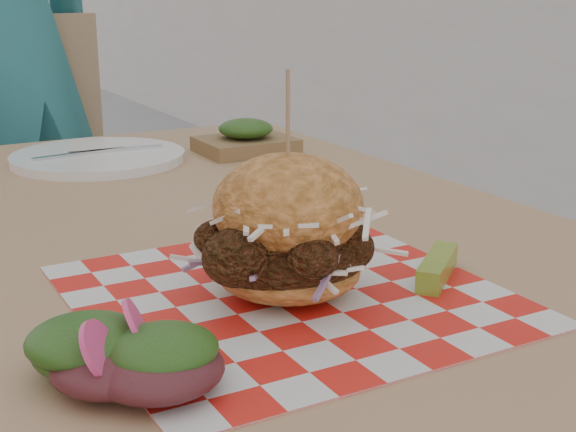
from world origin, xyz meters
name	(u,v)px	position (x,y,z in m)	size (l,w,h in m)	color
patio_table	(196,287)	(0.09, -0.01, 0.67)	(0.80, 1.20, 0.75)	#A47A5B
patio_chair	(28,194)	(0.09, 1.01, 0.55)	(0.44, 0.44, 0.95)	#A47A5B
paper_liner	(288,295)	(0.08, -0.25, 0.75)	(0.36, 0.36, 0.00)	red
sandwich	(288,235)	(0.08, -0.25, 0.81)	(0.18, 0.18, 0.20)	#E48B40
pickle_spear	(437,267)	(0.22, -0.29, 0.76)	(0.10, 0.02, 0.02)	#8EA32F
side_salad	(129,368)	(-0.10, -0.35, 0.76)	(0.14, 0.13, 0.05)	#3F1419
place_setting	(98,157)	(0.09, 0.38, 0.76)	(0.27, 0.27, 0.02)	white
kraft_tray	(246,139)	(0.32, 0.33, 0.77)	(0.15, 0.12, 0.06)	brown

